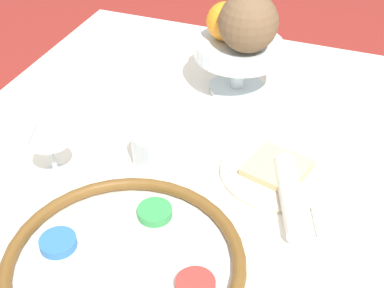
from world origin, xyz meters
TOP-DOWN VIEW (x-y plane):
  - seder_plate at (-0.23, 0.04)m, footprint 0.35×0.35m
  - wine_glass at (-0.09, 0.24)m, footprint 0.07×0.07m
  - fruit_stand at (0.29, 0.03)m, footprint 0.18×0.18m
  - orange_fruit at (0.29, 0.06)m, footprint 0.08×0.08m
  - coconut at (0.26, 0.01)m, footprint 0.12×0.12m
  - bread_plate at (0.05, -0.11)m, footprint 0.20×0.20m
  - napkin_roll at (-0.02, -0.15)m, footprint 0.18×0.09m
  - cup_near at (0.00, 0.10)m, footprint 0.08×0.08m
  - cup_mid at (-0.00, 0.35)m, footprint 0.08×0.08m
  - spoon at (-0.00, -0.19)m, footprint 0.15×0.07m

SIDE VIEW (x-z plane):
  - spoon at x=0.00m, z-range 0.74..0.75m
  - bread_plate at x=0.05m, z-range 0.74..0.76m
  - seder_plate at x=-0.23m, z-range 0.74..0.77m
  - napkin_roll at x=-0.02m, z-range 0.74..0.78m
  - cup_near at x=0.00m, z-range 0.74..0.81m
  - cup_mid at x=0.00m, z-range 0.74..0.81m
  - fruit_stand at x=0.29m, z-range 0.77..0.88m
  - wine_glass at x=-0.09m, z-range 0.78..0.91m
  - orange_fruit at x=0.29m, z-range 0.85..0.93m
  - coconut at x=0.26m, z-range 0.85..0.97m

